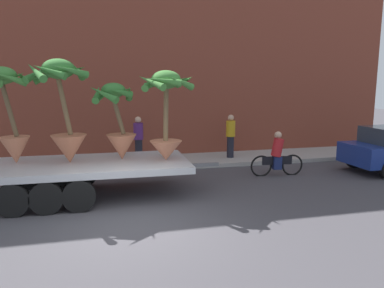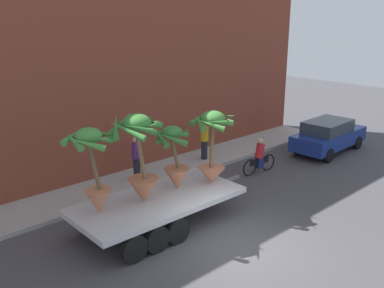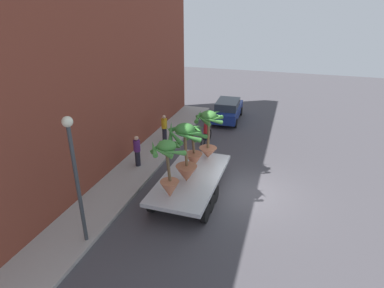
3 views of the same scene
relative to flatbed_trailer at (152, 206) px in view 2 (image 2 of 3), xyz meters
name	(u,v)px [view 2 (image 2 of 3)]	position (x,y,z in m)	size (l,w,h in m)	color
ground_plane	(239,247)	(1.16, -2.56, -0.76)	(60.00, 60.00, 0.00)	#423F44
sidewalk	(121,185)	(1.16, 3.54, -0.69)	(24.00, 2.20, 0.15)	#A39E99
building_facade	(90,57)	(1.16, 5.24, 4.10)	(24.00, 1.20, 9.73)	brown
flatbed_trailer	(152,206)	(0.00, 0.00, 0.00)	(6.42, 2.60, 0.98)	#B7BABF
potted_palm_rear	(175,160)	(1.06, 0.15, 1.24)	(1.31, 1.36, 2.15)	#B26647
potted_palm_middle	(93,169)	(-1.75, 0.31, 1.59)	(1.43, 1.53, 2.57)	#C17251
potted_palm_front	(212,144)	(2.36, -0.24, 1.60)	(1.58, 1.50, 2.48)	#C17251
potted_palm_extra	(140,158)	(-0.35, 0.06, 1.64)	(1.68, 1.69, 2.77)	#B26647
cyclist	(259,158)	(6.33, 0.90, -0.10)	(1.84, 0.38, 1.54)	black
parked_car	(328,135)	(11.01, 0.48, 0.06)	(4.42, 1.94, 1.58)	navy
pedestrian_near_gate	(204,140)	(5.56, 3.43, 0.28)	(0.36, 0.36, 1.71)	black
pedestrian_far_left	(136,157)	(1.94, 3.54, 0.28)	(0.36, 0.36, 1.71)	black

